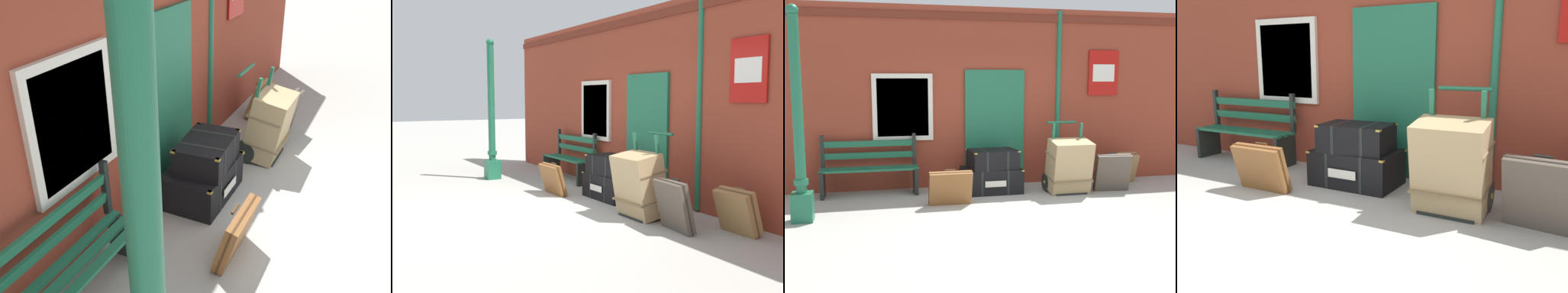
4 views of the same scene
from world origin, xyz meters
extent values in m
plane|color=#A3A099|center=(0.00, 0.00, 0.00)|extent=(60.00, 60.00, 0.00)
cube|color=brown|center=(0.00, 2.60, 1.60)|extent=(10.40, 0.30, 3.20)
cube|color=maroon|center=(0.00, 2.44, 3.02)|extent=(10.40, 0.03, 0.12)
cube|color=#1E6647|center=(0.07, 2.43, 1.05)|extent=(1.10, 0.05, 2.10)
cube|color=#123D2A|center=(0.07, 2.41, 1.05)|extent=(0.06, 0.02, 2.10)
cube|color=silver|center=(-1.58, 2.43, 1.45)|extent=(1.04, 0.06, 1.16)
cube|color=silver|center=(-1.58, 2.41, 1.45)|extent=(0.88, 0.02, 1.00)
cylinder|color=#1E6647|center=(1.30, 2.45, 1.60)|extent=(0.09, 0.09, 3.14)
cube|color=#B7140F|center=(2.20, 2.43, 2.05)|extent=(0.60, 0.02, 0.84)
cube|color=white|center=(2.20, 2.41, 2.05)|extent=(0.44, 0.01, 0.32)
cube|color=#1E6647|center=(-3.08, 0.80, 0.20)|extent=(0.28, 0.28, 0.40)
cylinder|color=#1E6647|center=(-3.08, 0.80, 1.59)|extent=(0.14, 0.14, 2.37)
cylinder|color=#1E6647|center=(-3.08, 0.80, 0.55)|extent=(0.19, 0.19, 0.08)
sphere|color=#1E6647|center=(-3.08, 0.80, 2.82)|extent=(0.16, 0.16, 0.16)
cube|color=#1E6647|center=(-2.17, 1.96, 0.45)|extent=(1.60, 0.09, 0.04)
cube|color=#1E6647|center=(-2.17, 2.10, 0.45)|extent=(1.60, 0.09, 0.04)
cube|color=#1E6647|center=(-2.17, 2.24, 0.45)|extent=(1.60, 0.09, 0.04)
cube|color=#1E6647|center=(-2.17, 2.30, 0.65)|extent=(1.60, 0.05, 0.10)
cube|color=#1E6647|center=(-2.17, 2.30, 0.85)|extent=(1.60, 0.05, 0.10)
cube|color=black|center=(-2.93, 2.10, 0.23)|extent=(0.06, 0.40, 0.45)
cube|color=black|center=(-2.93, 2.30, 0.73)|extent=(0.06, 0.06, 0.56)
cube|color=black|center=(-1.41, 2.10, 0.23)|extent=(0.06, 0.40, 0.45)
cube|color=black|center=(-1.41, 2.30, 0.73)|extent=(0.06, 0.06, 0.56)
cube|color=black|center=(-0.13, 1.89, 0.21)|extent=(1.00, 0.64, 0.42)
cube|color=black|center=(-0.36, 1.89, 0.21)|extent=(0.04, 0.65, 0.43)
cube|color=black|center=(0.09, 1.89, 0.21)|extent=(0.04, 0.65, 0.43)
cube|color=#B79338|center=(-0.61, 1.59, 0.41)|extent=(0.05, 0.05, 0.02)
cube|color=#B79338|center=(0.35, 1.59, 0.41)|extent=(0.05, 0.05, 0.02)
cube|color=#B79338|center=(-0.61, 2.19, 0.41)|extent=(0.05, 0.05, 0.02)
cube|color=#B79338|center=(0.35, 2.19, 0.41)|extent=(0.05, 0.05, 0.02)
cube|color=silver|center=(-0.14, 1.55, 0.21)|extent=(0.36, 0.01, 0.10)
cube|color=black|center=(-0.11, 1.85, 0.58)|extent=(0.84, 0.60, 0.32)
cube|color=black|center=(-0.29, 1.84, 0.58)|extent=(0.08, 0.55, 0.33)
cube|color=black|center=(0.07, 1.86, 0.58)|extent=(0.08, 0.55, 0.33)
cube|color=#B79338|center=(-0.47, 1.57, 0.73)|extent=(0.05, 0.05, 0.02)
cube|color=#B79338|center=(0.29, 1.63, 0.73)|extent=(0.05, 0.05, 0.02)
cube|color=#B79338|center=(-0.51, 2.07, 0.73)|extent=(0.05, 0.05, 0.02)
cube|color=#B79338|center=(0.25, 2.13, 0.73)|extent=(0.05, 0.05, 0.02)
cube|color=black|center=(1.14, 1.47, 0.01)|extent=(0.56, 0.28, 0.03)
cube|color=#1E6647|center=(0.89, 1.67, 0.60)|extent=(0.04, 0.23, 1.19)
cube|color=#1E6647|center=(1.39, 1.67, 0.60)|extent=(0.04, 0.23, 1.19)
cylinder|color=#1E6647|center=(1.14, 1.85, 1.19)|extent=(0.54, 0.04, 0.04)
cylinder|color=black|center=(0.82, 1.73, 0.16)|extent=(0.04, 0.32, 0.32)
cylinder|color=#B79338|center=(0.82, 1.73, 0.16)|extent=(0.07, 0.06, 0.06)
cylinder|color=black|center=(1.46, 1.73, 0.16)|extent=(0.04, 0.32, 0.32)
cylinder|color=#B79338|center=(1.46, 1.73, 0.16)|extent=(0.07, 0.06, 0.06)
cube|color=tan|center=(1.14, 1.49, 0.47)|extent=(0.68, 0.58, 0.94)
cube|color=olive|center=(1.14, 1.49, 0.28)|extent=(0.70, 0.46, 0.10)
cube|color=olive|center=(1.14, 1.49, 0.67)|extent=(0.70, 0.46, 0.10)
cube|color=#51473D|center=(1.93, 1.45, 0.33)|extent=(0.63, 0.34, 0.66)
cylinder|color=#302A24|center=(1.93, 1.47, 0.67)|extent=(0.16, 0.05, 0.03)
cube|color=#2C2721|center=(1.93, 1.45, 0.33)|extent=(0.63, 0.24, 0.65)
cube|color=brown|center=(-0.96, 1.16, 0.27)|extent=(0.66, 0.26, 0.54)
cylinder|color=#4F3018|center=(-0.96, 1.19, 0.55)|extent=(0.16, 0.03, 0.03)
cube|color=#482C16|center=(-0.96, 1.16, 0.27)|extent=(0.67, 0.16, 0.53)
cube|color=olive|center=(2.44, 2.03, 0.29)|extent=(0.55, 0.35, 0.58)
cylinder|color=brown|center=(2.44, 2.07, 0.57)|extent=(0.16, 0.03, 0.03)
cube|color=brown|center=(2.44, 2.03, 0.29)|extent=(0.56, 0.21, 0.55)
camera|label=1|loc=(-4.15, 0.08, 2.95)|focal=40.57mm
camera|label=2|loc=(6.51, -2.51, 1.69)|focal=43.97mm
camera|label=3|loc=(-2.14, -5.93, 1.94)|focal=43.82mm
camera|label=4|loc=(2.19, -2.09, 1.46)|focal=36.66mm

